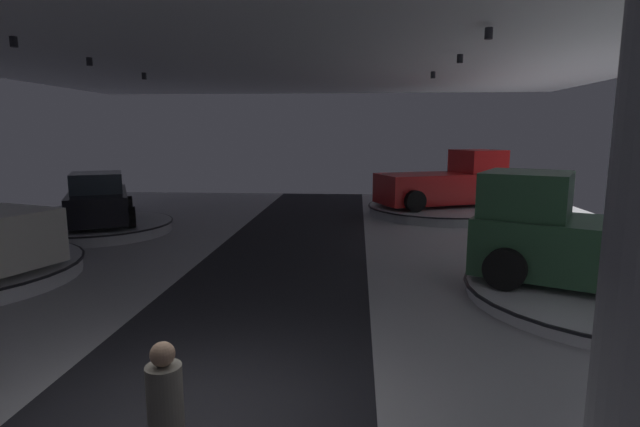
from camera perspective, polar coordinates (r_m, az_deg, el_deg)
name	(u,v)px	position (r m, az deg, el deg)	size (l,w,h in m)	color
display_platform_deep_right	(441,210)	(20.96, 13.96, 0.45)	(6.05, 6.05, 0.38)	#B7B7BC
pickup_truck_deep_right	(448,183)	(20.99, 14.83, 3.47)	(5.70, 4.15, 2.30)	red
display_platform_mid_right	(610,294)	(11.61, 30.86, -8.11)	(5.72, 5.72, 0.27)	silver
pickup_truck_mid_right	(596,242)	(11.36, 29.69, -2.89)	(5.68, 4.37, 2.30)	#2D5638
display_platform_far_left	(100,227)	(18.25, -24.39, -1.45)	(4.80, 4.80, 0.37)	silver
display_car_far_left	(98,200)	(18.08, -24.59, 1.43)	(3.59, 4.56, 1.71)	black
visitor_walking_near	(166,414)	(4.89, -17.63, -21.55)	(0.32, 0.32, 1.59)	black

